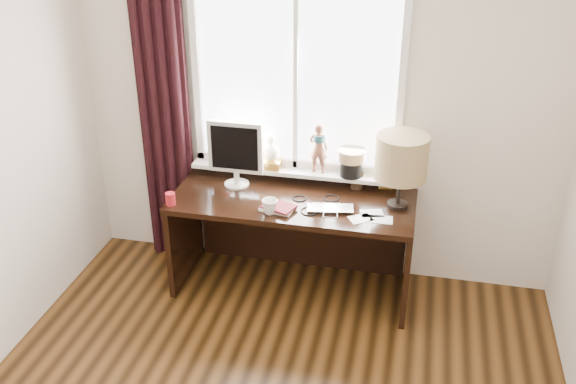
% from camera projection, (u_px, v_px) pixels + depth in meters
% --- Properties ---
extents(wall_back, '(3.50, 0.00, 2.60)m').
position_uv_depth(wall_back, '(318.00, 108.00, 4.53)').
color(wall_back, beige).
rests_on(wall_back, ground).
extents(laptop, '(0.34, 0.25, 0.02)m').
position_uv_depth(laptop, '(331.00, 209.00, 4.32)').
color(laptop, silver).
rests_on(laptop, desk).
extents(mug, '(0.14, 0.14, 0.11)m').
position_uv_depth(mug, '(270.00, 206.00, 4.27)').
color(mug, white).
rests_on(mug, desk).
extents(red_cup, '(0.07, 0.07, 0.09)m').
position_uv_depth(red_cup, '(170.00, 199.00, 4.38)').
color(red_cup, maroon).
rests_on(red_cup, desk).
extents(window, '(1.52, 0.21, 1.40)m').
position_uv_depth(window, '(297.00, 107.00, 4.51)').
color(window, white).
rests_on(window, ground).
extents(curtain, '(0.38, 0.09, 2.25)m').
position_uv_depth(curtain, '(165.00, 124.00, 4.75)').
color(curtain, black).
rests_on(curtain, floor).
extents(desk, '(1.70, 0.70, 0.75)m').
position_uv_depth(desk, '(295.00, 222.00, 4.67)').
color(desk, black).
rests_on(desk, floor).
extents(monitor, '(0.40, 0.18, 0.49)m').
position_uv_depth(monitor, '(235.00, 150.00, 4.54)').
color(monitor, beige).
rests_on(monitor, desk).
extents(notebook_stack, '(0.26, 0.21, 0.03)m').
position_uv_depth(notebook_stack, '(278.00, 207.00, 4.34)').
color(notebook_stack, beige).
rests_on(notebook_stack, desk).
extents(brush_holder, '(0.09, 0.09, 0.25)m').
position_uv_depth(brush_holder, '(357.00, 180.00, 4.60)').
color(brush_holder, black).
rests_on(brush_holder, desk).
extents(icon_frame, '(0.10, 0.04, 0.13)m').
position_uv_depth(icon_frame, '(386.00, 181.00, 4.59)').
color(icon_frame, gold).
rests_on(icon_frame, desk).
extents(table_lamp, '(0.35, 0.35, 0.52)m').
position_uv_depth(table_lamp, '(401.00, 158.00, 4.21)').
color(table_lamp, black).
rests_on(table_lamp, desk).
extents(loose_papers, '(0.30, 0.25, 0.00)m').
position_uv_depth(loose_papers, '(371.00, 217.00, 4.24)').
color(loose_papers, white).
rests_on(loose_papers, desk).
extents(desk_cables, '(0.35, 0.37, 0.01)m').
position_uv_depth(desk_cables, '(314.00, 204.00, 4.40)').
color(desk_cables, black).
rests_on(desk_cables, desk).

